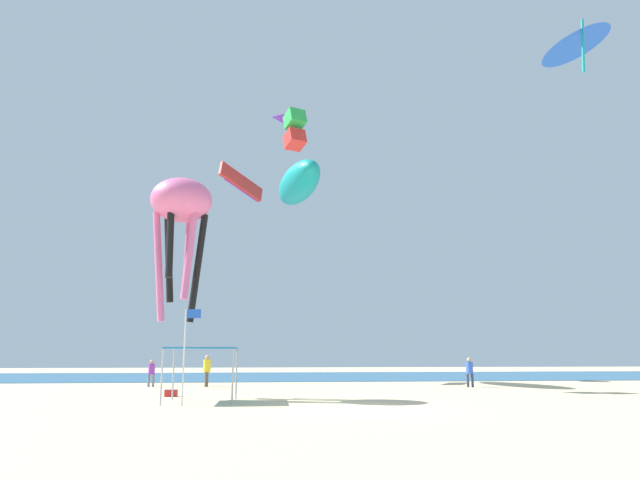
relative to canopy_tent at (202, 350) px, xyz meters
The scene contains 14 objects.
ground 7.02m from the canopy_tent, 27.68° to the right, with size 110.00×110.00×0.10m, color beige.
ocean_strip 24.99m from the canopy_tent, 76.25° to the left, with size 110.00×18.20×0.03m, color #28608C.
canopy_tent is the anchor object (origin of this frame).
person_near_tent 11.46m from the canopy_tent, 111.08° to the left, with size 0.41×0.37×1.57m.
person_leftmost 16.94m from the canopy_tent, 30.71° to the left, with size 0.45×0.40×1.69m.
person_central 10.59m from the canopy_tent, 94.68° to the left, with size 0.44×0.49×1.84m.
banner_flag 1.69m from the canopy_tent, 105.20° to the right, with size 0.61×0.06×3.67m.
cooler_box 3.94m from the canopy_tent, 119.14° to the left, with size 0.57×0.37×0.35m.
kite_delta_blue 22.29m from the canopy_tent, ahead, with size 4.05×4.04×3.17m.
kite_diamond_purple 29.02m from the canopy_tent, 79.16° to the left, with size 2.59×2.59×2.55m.
kite_octopus_pink 7.15m from the canopy_tent, 124.99° to the left, with size 3.67×3.67×6.79m.
kite_inflatable_teal 19.43m from the canopy_tent, 72.14° to the left, with size 3.83×8.51×2.95m.
kite_box_green 16.29m from the canopy_tent, 63.68° to the left, with size 1.50×1.62×2.52m.
kite_parafoil_red 21.01m from the canopy_tent, 88.31° to the left, with size 3.20×3.11×2.56m.
Camera 1 is at (-3.23, -21.11, 2.02)m, focal length 31.59 mm.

